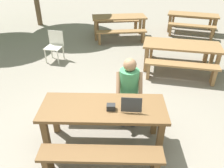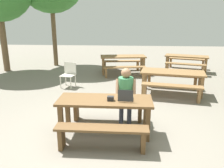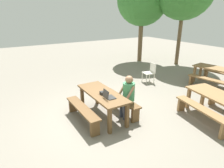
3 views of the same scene
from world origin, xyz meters
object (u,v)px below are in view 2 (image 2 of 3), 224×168
at_px(picnic_table_front, 105,105).
at_px(person_seated, 126,91).
at_px(small_pouch, 111,98).
at_px(picnic_table_rear, 123,59).
at_px(laptop, 126,98).
at_px(picnic_table_mid, 172,75).
at_px(picnic_table_distant, 186,58).
at_px(plastic_chair, 69,74).

xyz_separation_m(picnic_table_front, person_seated, (0.41, 0.60, 0.11)).
bearing_deg(small_pouch, picnic_table_rear, 88.70).
xyz_separation_m(picnic_table_front, picnic_table_rear, (0.24, 5.32, -0.00)).
xyz_separation_m(picnic_table_front, laptop, (0.42, -0.04, 0.18)).
bearing_deg(picnic_table_mid, small_pouch, -111.06).
xyz_separation_m(laptop, picnic_table_distant, (2.62, 5.99, -0.23)).
relative_size(laptop, picnic_table_distant, 0.16).
relative_size(small_pouch, person_seated, 0.10).
distance_m(laptop, plastic_chair, 3.89).
relative_size(person_seated, picnic_table_mid, 0.62).
relative_size(picnic_table_front, small_pouch, 14.84).
xyz_separation_m(laptop, picnic_table_mid, (1.43, 2.80, -0.20)).
relative_size(picnic_table_front, plastic_chair, 2.29).
xyz_separation_m(laptop, picnic_table_rear, (-0.18, 5.36, -0.18)).
xyz_separation_m(laptop, person_seated, (-0.01, 0.64, -0.06)).
distance_m(person_seated, plastic_chair, 3.35).
height_order(small_pouch, picnic_table_mid, small_pouch).
bearing_deg(picnic_table_front, picnic_table_distant, 62.91).
distance_m(small_pouch, person_seated, 0.73).
distance_m(laptop, small_pouch, 0.30).
relative_size(picnic_table_front, picnic_table_rear, 0.97).
relative_size(plastic_chair, picnic_table_distant, 0.43).
bearing_deg(small_pouch, person_seated, 66.16).
distance_m(picnic_table_front, person_seated, 0.74).
bearing_deg(picnic_table_front, laptop, -5.85).
xyz_separation_m(plastic_chair, picnic_table_mid, (3.44, -0.52, 0.16)).
distance_m(picnic_table_front, picnic_table_mid, 3.32).
height_order(person_seated, plastic_chair, person_seated).
height_order(person_seated, picnic_table_distant, person_seated).
distance_m(small_pouch, plastic_chair, 3.77).
relative_size(person_seated, plastic_chair, 1.52).
bearing_deg(picnic_table_mid, picnic_table_front, -113.43).
relative_size(small_pouch, plastic_chair, 0.15).
bearing_deg(person_seated, small_pouch, -113.84).
height_order(person_seated, picnic_table_rear, person_seated).
relative_size(laptop, picnic_table_rear, 0.16).
height_order(plastic_chair, picnic_table_mid, plastic_chair).
relative_size(laptop, small_pouch, 2.42).
relative_size(picnic_table_front, laptop, 6.13).
bearing_deg(person_seated, picnic_table_front, -124.68).
bearing_deg(laptop, picnic_table_mid, -114.27).
relative_size(person_seated, picnic_table_distant, 0.65).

